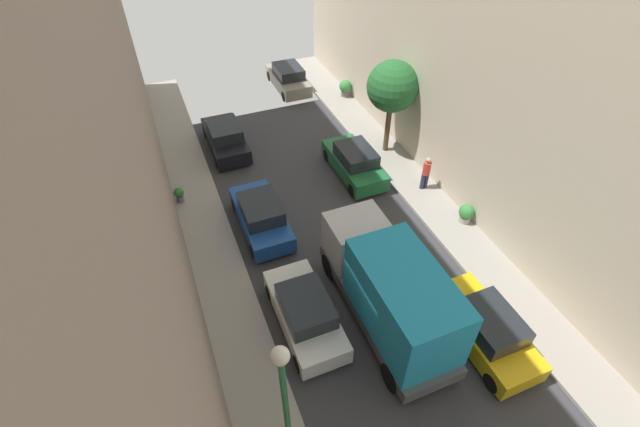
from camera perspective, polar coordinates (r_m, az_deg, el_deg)
ground at (r=16.83m, az=8.00°, el=-12.97°), size 32.00×32.00×0.00m
sidewalk_left at (r=15.79m, az=-9.02°, el=-18.41°), size 2.00×44.00×0.15m
sidewalk_right at (r=19.05m, az=21.47°, el=-7.40°), size 2.00×44.00×0.15m
parked_car_left_2 at (r=15.93m, az=-1.89°, el=-12.47°), size 1.78×4.20×1.57m
parked_car_left_3 at (r=19.37m, az=-7.49°, el=-0.32°), size 1.78×4.20×1.57m
parked_car_left_4 at (r=24.59m, az=-11.93°, el=9.39°), size 1.78×4.20×1.57m
parked_car_right_1 at (r=16.52m, az=20.33°, el=-13.57°), size 1.78×4.20×1.57m
parked_car_right_2 at (r=22.32m, az=4.41°, el=6.52°), size 1.78×4.20×1.57m
parked_car_right_3 at (r=30.32m, az=-4.06°, el=16.78°), size 1.78×4.20×1.57m
delivery_truck at (r=15.34m, az=8.88°, el=-9.53°), size 2.26×6.60×3.38m
pedestrian at (r=21.60m, az=13.34°, el=5.15°), size 0.40×0.36×1.72m
street_tree_1 at (r=22.64m, az=9.19°, el=15.60°), size 2.50×2.50×4.87m
potted_plant_0 at (r=21.56m, az=-17.48°, el=2.37°), size 0.46×0.46×0.73m
potted_plant_2 at (r=29.15m, az=3.24°, el=15.72°), size 0.77×0.77×1.03m
potted_plant_3 at (r=20.50m, az=18.08°, el=0.06°), size 0.66×0.66×0.89m
lamp_post at (r=11.28m, az=-4.60°, el=-21.55°), size 0.44×0.44×5.24m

